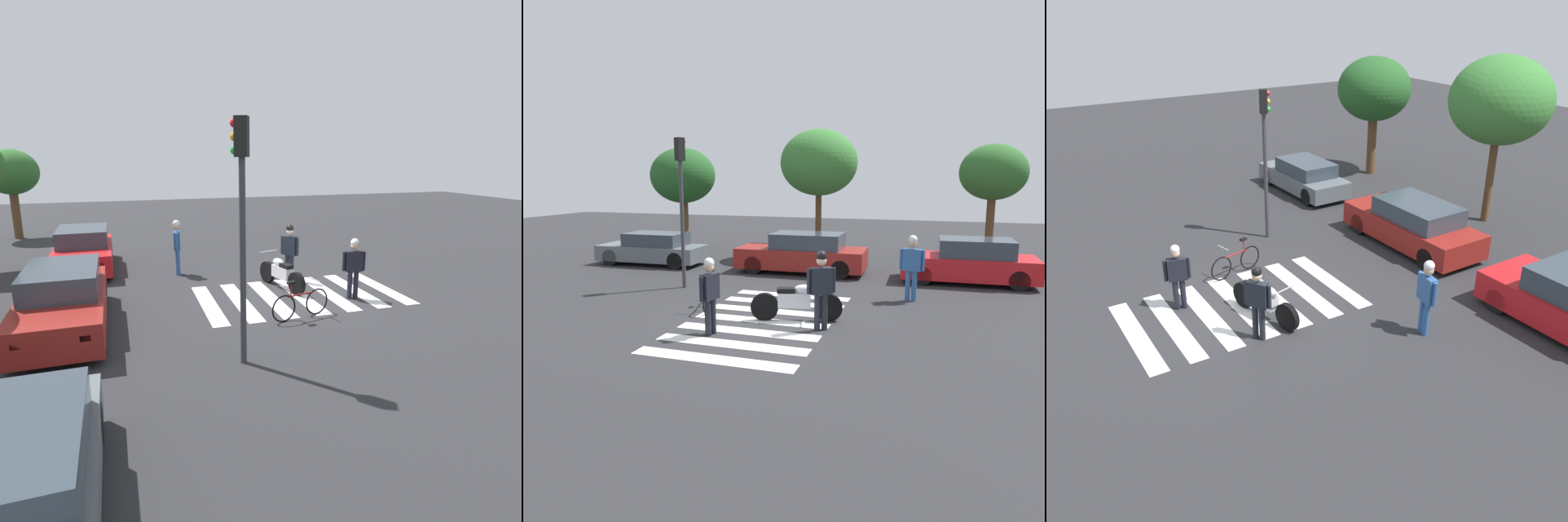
# 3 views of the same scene
# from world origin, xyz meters

# --- Properties ---
(ground_plane) EXTENTS (60.00, 60.00, 0.00)m
(ground_plane) POSITION_xyz_m (0.00, 0.00, 0.00)
(ground_plane) COLOR #2B2B2D
(police_motorcycle) EXTENTS (2.21, 0.84, 1.06)m
(police_motorcycle) POSITION_xyz_m (0.82, 0.27, 0.47)
(police_motorcycle) COLOR black
(police_motorcycle) RESTS_ON ground_plane
(leaning_bicycle) EXTENTS (0.56, 1.69, 1.01)m
(leaning_bicycle) POSITION_xyz_m (-1.72, 0.68, 0.38)
(leaning_bicycle) COLOR black
(leaning_bicycle) RESTS_ON ground_plane
(officer_on_foot) EXTENTS (0.29, 0.65, 1.75)m
(officer_on_foot) POSITION_xyz_m (-0.71, -1.34, 1.01)
(officer_on_foot) COLOR black
(officer_on_foot) RESTS_ON ground_plane
(officer_by_motorcycle) EXTENTS (0.59, 0.45, 1.86)m
(officer_by_motorcycle) POSITION_xyz_m (1.57, -0.28, 1.09)
(officer_by_motorcycle) COLOR #1E232D
(officer_by_motorcycle) RESTS_ON ground_plane
(pedestrian_bystander) EXTENTS (0.70, 0.27, 1.89)m
(pedestrian_bystander) POSITION_xyz_m (3.38, 3.11, 1.11)
(pedestrian_bystander) COLOR #2D5999
(pedestrian_bystander) RESTS_ON ground_plane
(crosswalk_stripes) EXTENTS (3.41, 5.85, 0.01)m
(crosswalk_stripes) POSITION_xyz_m (0.00, 0.00, 0.00)
(crosswalk_stripes) COLOR silver
(crosswalk_stripes) RESTS_ON ground_plane
(car_grey_coupe) EXTENTS (4.29, 1.75, 1.29)m
(car_grey_coupe) POSITION_xyz_m (-6.90, 6.05, 0.62)
(car_grey_coupe) COLOR black
(car_grey_coupe) RESTS_ON ground_plane
(car_maroon_wagon) EXTENTS (4.73, 1.93, 1.47)m
(car_maroon_wagon) POSITION_xyz_m (-0.68, 6.25, 0.70)
(car_maroon_wagon) COLOR black
(car_maroon_wagon) RESTS_ON ground_plane
(car_red_convertible) EXTENTS (4.32, 1.98, 1.48)m
(car_red_convertible) POSITION_xyz_m (5.10, 6.23, 0.70)
(car_red_convertible) COLOR black
(car_red_convertible) RESTS_ON ground_plane
(traffic_light_pole) EXTENTS (0.32, 0.36, 4.68)m
(traffic_light_pole) POSITION_xyz_m (-3.62, 2.70, 3.11)
(traffic_light_pole) COLOR #38383D
(traffic_light_pole) RESTS_ON ground_plane
(street_tree_end) EXTENTS (2.53, 2.53, 4.30)m
(street_tree_end) POSITION_xyz_m (12.56, 9.82, 3.18)
(street_tree_end) COLOR brown
(street_tree_end) RESTS_ON ground_plane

